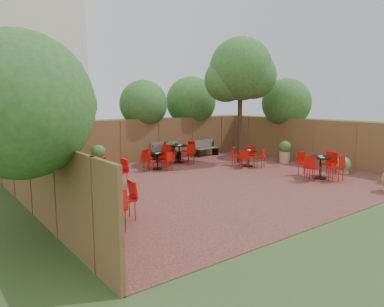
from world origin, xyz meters
TOP-DOWN VIEW (x-y plane):
  - ground at (0.00, 0.00)m, footprint 80.00×80.00m
  - courtyard_paving at (0.00, 0.00)m, footprint 12.00×10.00m
  - fence_back at (0.00, 5.00)m, footprint 12.00×0.08m
  - fence_left at (-6.00, 0.00)m, footprint 0.08×10.00m
  - fence_right at (6.00, 0.00)m, footprint 0.08×10.00m
  - neighbour_building at (-4.50, 8.00)m, footprint 5.00×4.00m
  - overhang_foliage at (-1.28, 2.61)m, footprint 15.86×10.95m
  - courtyard_tree at (3.49, 2.14)m, footprint 2.91×2.83m
  - park_bench_left at (1.11, 4.62)m, footprint 1.45×0.47m
  - park_bench_right at (3.54, 4.62)m, footprint 1.39×0.60m
  - bistro_tables at (-0.92, 0.70)m, footprint 10.14×7.59m
  - planters at (-0.56, 3.53)m, footprint 11.14×4.31m
  - low_shrubs at (4.32, -3.80)m, footprint 2.22×3.22m

SIDE VIEW (x-z plane):
  - ground at x=0.00m, z-range 0.00..0.00m
  - courtyard_paving at x=0.00m, z-range 0.00..0.02m
  - low_shrubs at x=4.32m, z-range -0.02..0.73m
  - park_bench_right at x=3.54m, z-range 0.03..0.87m
  - bistro_tables at x=-0.92m, z-range -0.01..0.96m
  - park_bench_left at x=1.11m, z-range 0.03..0.93m
  - planters at x=-0.56m, z-range 0.05..1.08m
  - fence_back at x=0.00m, z-range 0.00..2.00m
  - fence_left at x=-6.00m, z-range 0.00..2.00m
  - fence_right at x=6.00m, z-range 0.00..2.00m
  - overhang_foliage at x=-1.28m, z-range 1.39..4.06m
  - neighbour_building at x=-4.50m, z-range 0.00..8.00m
  - courtyard_tree at x=3.49m, z-range 1.26..6.88m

